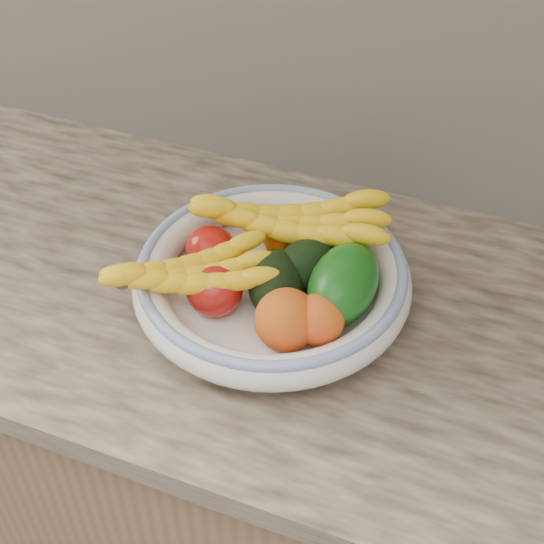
{
  "coord_description": "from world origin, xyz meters",
  "views": [
    {
      "loc": [
        0.28,
        0.94,
        1.67
      ],
      "look_at": [
        0.0,
        1.66,
        0.96
      ],
      "focal_mm": 50.0,
      "sensor_mm": 36.0,
      "label": 1
    }
  ],
  "objects": [
    {
      "name": "kitchen_counter",
      "position": [
        0.0,
        1.69,
        0.46
      ],
      "size": [
        2.44,
        0.66,
        1.4
      ],
      "color": "brown",
      "rests_on": "ground"
    },
    {
      "name": "fruit_bowl",
      "position": [
        0.0,
        1.66,
        0.95
      ],
      "size": [
        0.39,
        0.39,
        0.08
      ],
      "color": "silver",
      "rests_on": "kitchen_counter"
    },
    {
      "name": "clementine_back_left",
      "position": [
        -0.03,
        1.75,
        0.95
      ],
      "size": [
        0.06,
        0.06,
        0.05
      ],
      "primitive_type": "ellipsoid",
      "rotation": [
        0.0,
        0.0,
        -0.18
      ],
      "color": "#DD5C04",
      "rests_on": "fruit_bowl"
    },
    {
      "name": "clementine_back_right",
      "position": [
        0.02,
        1.77,
        0.95
      ],
      "size": [
        0.06,
        0.06,
        0.04
      ],
      "primitive_type": "ellipsoid",
      "rotation": [
        0.0,
        0.0,
        -0.4
      ],
      "color": "#E65C04",
      "rests_on": "fruit_bowl"
    },
    {
      "name": "clementine_back_mid",
      "position": [
        -0.01,
        1.73,
        0.95
      ],
      "size": [
        0.05,
        0.05,
        0.04
      ],
      "primitive_type": "ellipsoid",
      "rotation": [
        0.0,
        0.0,
        0.07
      ],
      "color": "#E36304",
      "rests_on": "fruit_bowl"
    },
    {
      "name": "tomato_left",
      "position": [
        -0.1,
        1.67,
        0.96
      ],
      "size": [
        0.08,
        0.08,
        0.06
      ],
      "primitive_type": "ellipsoid",
      "rotation": [
        0.0,
        0.0,
        0.15
      ],
      "color": "#A5130D",
      "rests_on": "fruit_bowl"
    },
    {
      "name": "tomato_near_left",
      "position": [
        -0.06,
        1.6,
        0.96
      ],
      "size": [
        0.1,
        0.1,
        0.07
      ],
      "primitive_type": "ellipsoid",
      "rotation": [
        0.0,
        0.0,
        0.35
      ],
      "color": "#A31410",
      "rests_on": "fruit_bowl"
    },
    {
      "name": "avocado_center",
      "position": [
        0.02,
        1.64,
        0.96
      ],
      "size": [
        0.11,
        0.13,
        0.08
      ],
      "primitive_type": "ellipsoid",
      "rotation": [
        0.0,
        0.0,
        0.31
      ],
      "color": "black",
      "rests_on": "fruit_bowl"
    },
    {
      "name": "avocado_right",
      "position": [
        0.04,
        1.68,
        0.96
      ],
      "size": [
        0.11,
        0.13,
        0.08
      ],
      "primitive_type": "ellipsoid",
      "rotation": [
        0.0,
        0.0,
        -0.39
      ],
      "color": "black",
      "rests_on": "fruit_bowl"
    },
    {
      "name": "green_mango",
      "position": [
        0.1,
        1.66,
        0.98
      ],
      "size": [
        0.12,
        0.14,
        0.12
      ],
      "primitive_type": "ellipsoid",
      "rotation": [
        0.0,
        0.31,
        -0.01
      ],
      "color": "#0E4B0E",
      "rests_on": "fruit_bowl"
    },
    {
      "name": "peach_front",
      "position": [
        0.05,
        1.58,
        0.97
      ],
      "size": [
        0.11,
        0.11,
        0.08
      ],
      "primitive_type": "ellipsoid",
      "rotation": [
        0.0,
        0.0,
        0.4
      ],
      "color": "orange",
      "rests_on": "fruit_bowl"
    },
    {
      "name": "peach_right",
      "position": [
        0.09,
        1.59,
        0.97
      ],
      "size": [
        0.08,
        0.08,
        0.07
      ],
      "primitive_type": "ellipsoid",
      "rotation": [
        0.0,
        0.0,
        0.27
      ],
      "color": "orange",
      "rests_on": "fruit_bowl"
    },
    {
      "name": "banana_bunch_back",
      "position": [
        -0.0,
        1.73,
        0.99
      ],
      "size": [
        0.32,
        0.19,
        0.09
      ],
      "primitive_type": null,
      "rotation": [
        0.0,
        0.0,
        0.27
      ],
      "color": "yellow",
      "rests_on": "fruit_bowl"
    },
    {
      "name": "banana_bunch_front",
      "position": [
        -0.09,
        1.59,
        0.98
      ],
      "size": [
        0.26,
        0.23,
        0.07
      ],
      "primitive_type": null,
      "rotation": [
        0.0,
        0.0,
        0.66
      ],
      "color": "yellow",
      "rests_on": "fruit_bowl"
    }
  ]
}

